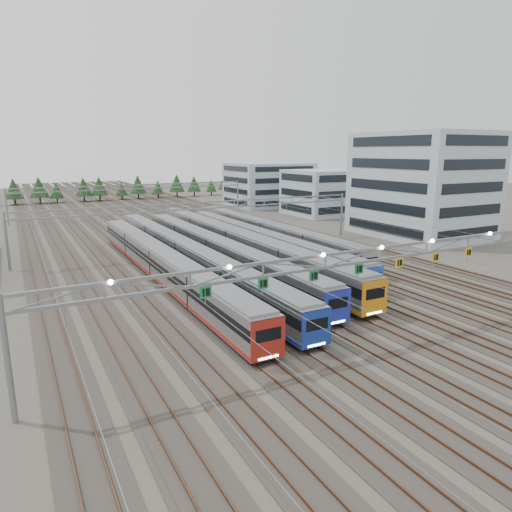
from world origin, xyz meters
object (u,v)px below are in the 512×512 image
train_c (216,250)px  depot_bldg_north (269,184)px  train_b (185,254)px  depot_bldg_south (422,185)px  train_a (161,263)px  train_d (235,243)px  train_f (267,233)px  gantry_mid (203,211)px  gantry_far (135,190)px  depot_bldg_mid (319,193)px  gantry_near (380,257)px  train_e (260,241)px

train_c → depot_bldg_north: size_ratio=2.50×
train_b → depot_bldg_south: bearing=4.1°
depot_bldg_south → train_a: bearing=-172.1°
train_d → train_f: train_d is taller
train_b → train_d: (9.00, 3.01, 0.21)m
depot_bldg_south → depot_bldg_north: size_ratio=1.00×
gantry_mid → gantry_far: 45.00m
gantry_mid → depot_bldg_south: depot_bldg_south is taller
train_f → train_c: bearing=-146.1°
train_d → train_a: bearing=-153.1°
train_a → depot_bldg_mid: size_ratio=3.39×
train_b → depot_bldg_mid: bearing=36.9°
gantry_near → depot_bldg_south: bearing=39.0°
train_b → train_c: bearing=-1.3°
gantry_near → depot_bldg_south: 53.34m
depot_bldg_north → gantry_near: bearing=-114.3°
train_f → depot_bldg_south: 31.52m
train_a → depot_bldg_north: depot_bldg_north is taller
depot_bldg_north → train_b: bearing=-128.3°
gantry_mid → depot_bldg_mid: size_ratio=3.52×
train_a → depot_bldg_south: (52.63, 7.30, 7.44)m
gantry_far → depot_bldg_north: depot_bldg_north is taller
gantry_far → gantry_near: bearing=-90.0°
train_c → depot_bldg_south: bearing=4.7°
train_b → gantry_mid: bearing=56.1°
train_f → gantry_mid: size_ratio=0.92×
train_d → depot_bldg_mid: bearing=40.2°
train_a → train_c: size_ratio=0.98×
train_d → depot_bldg_south: depot_bldg_south is taller
train_a → gantry_mid: bearing=51.0°
train_e → train_d: bearing=-176.9°
train_b → gantry_far: (6.75, 55.06, 4.31)m
depot_bldg_south → train_d: bearing=-179.4°
train_a → train_c: train_a is taller
gantry_mid → depot_bldg_south: bearing=-9.1°
train_f → depot_bldg_mid: size_ratio=3.24×
gantry_far → gantry_mid: bearing=-90.0°
gantry_near → depot_bldg_north: size_ratio=2.56×
depot_bldg_mid → depot_bldg_north: bearing=93.2°
gantry_near → train_f: bearing=73.9°
train_c → train_f: size_ratio=1.06×
train_e → train_f: 7.28m
train_f → depot_bldg_north: depot_bldg_north is taller
gantry_mid → depot_bldg_north: size_ratio=2.56×
train_d → train_f: size_ratio=1.18×
train_b → train_c: train_c is taller
gantry_far → depot_bldg_south: bearing=-51.3°
train_e → gantry_near: (-6.80, -33.31, 5.04)m
train_c → train_f: 16.26m
train_d → train_f: bearing=33.5°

